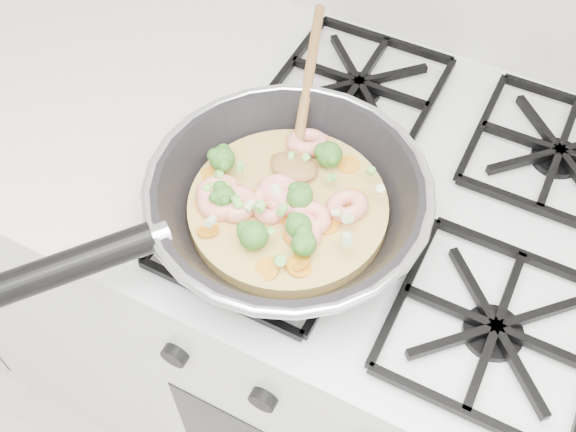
% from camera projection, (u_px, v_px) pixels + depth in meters
% --- Properties ---
extents(stove, '(0.60, 0.60, 0.92)m').
position_uv_depth(stove, '(379.00, 342.00, 1.25)').
color(stove, white).
rests_on(stove, ground).
extents(counter_left, '(1.00, 0.60, 0.90)m').
position_uv_depth(counter_left, '(43.00, 192.00, 1.47)').
color(counter_left, white).
rests_on(counter_left, ground).
extents(skillet, '(0.40, 0.57, 0.10)m').
position_uv_depth(skillet, '(283.00, 201.00, 0.81)').
color(skillet, black).
rests_on(skillet, stove).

